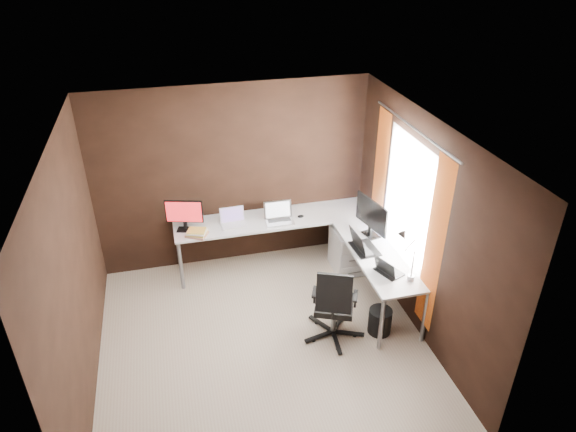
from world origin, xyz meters
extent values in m
cube|color=tan|center=(0.00, 0.00, 0.00)|extent=(3.60, 3.60, 0.00)
cube|color=white|center=(0.00, 0.00, 2.50)|extent=(3.60, 3.60, 0.00)
cube|color=black|center=(0.00, 1.80, 1.25)|extent=(3.60, 0.00, 2.50)
cube|color=black|center=(0.00, -1.80, 1.25)|extent=(3.60, 0.00, 2.50)
cube|color=black|center=(-1.80, 0.00, 1.25)|extent=(0.00, 3.60, 2.50)
cube|color=black|center=(1.80, 0.00, 1.25)|extent=(0.00, 3.60, 2.50)
cube|color=white|center=(1.79, 0.35, 1.45)|extent=(0.00, 1.00, 1.30)
cube|color=orange|center=(1.75, -0.38, 1.25)|extent=(0.01, 0.35, 2.00)
cube|color=orange|center=(1.75, 1.07, 1.25)|extent=(0.01, 0.35, 2.00)
cylinder|color=slate|center=(1.75, 0.35, 2.28)|extent=(0.02, 1.90, 0.02)
cube|color=silver|center=(0.48, 1.50, 0.71)|extent=(2.65, 0.60, 0.03)
cube|color=silver|center=(1.50, 0.38, 0.71)|extent=(0.60, 1.65, 0.03)
cylinder|color=slate|center=(-0.81, 1.24, 0.35)|extent=(0.05, 0.05, 0.70)
cylinder|color=slate|center=(-0.81, 1.76, 0.35)|extent=(0.05, 0.05, 0.70)
cylinder|color=slate|center=(1.24, -0.41, 0.35)|extent=(0.05, 0.05, 0.70)
cylinder|color=slate|center=(1.76, -0.41, 0.35)|extent=(0.05, 0.05, 0.70)
cylinder|color=slate|center=(1.76, 1.76, 0.35)|extent=(0.05, 0.05, 0.70)
cube|color=silver|center=(1.43, 1.15, 0.30)|extent=(0.42, 0.50, 0.60)
cube|color=black|center=(-0.69, 1.47, 0.74)|extent=(0.24, 0.19, 0.01)
cube|color=black|center=(-0.69, 1.49, 0.79)|extent=(0.05, 0.04, 0.10)
cube|color=black|center=(-0.69, 1.49, 0.99)|extent=(0.47, 0.16, 0.31)
cube|color=red|center=(-0.69, 1.48, 0.99)|extent=(0.43, 0.13, 0.28)
cube|color=black|center=(1.57, 0.78, 0.74)|extent=(0.20, 0.26, 0.01)
cube|color=black|center=(1.55, 0.77, 0.80)|extent=(0.04, 0.06, 0.11)
cube|color=black|center=(1.55, 0.77, 1.04)|extent=(0.17, 0.60, 0.38)
cube|color=#2644AE|center=(1.56, 0.78, 1.04)|extent=(0.14, 0.57, 0.35)
cube|color=silver|center=(-0.08, 1.45, 0.74)|extent=(0.32, 0.23, 0.02)
cube|color=silver|center=(-0.08, 1.54, 0.84)|extent=(0.32, 0.07, 0.20)
cube|color=#644D8D|center=(-0.08, 1.53, 0.84)|extent=(0.28, 0.06, 0.17)
cube|color=silver|center=(0.52, 1.39, 0.74)|extent=(0.38, 0.27, 0.02)
cube|color=silver|center=(0.53, 1.49, 0.86)|extent=(0.37, 0.08, 0.23)
cube|color=white|center=(0.53, 1.48, 0.86)|extent=(0.33, 0.06, 0.20)
cube|color=black|center=(1.37, 0.50, 0.74)|extent=(0.30, 0.41, 0.02)
cube|color=black|center=(1.27, 0.49, 0.87)|extent=(0.10, 0.40, 0.25)
cube|color=#162633|center=(1.27, 0.49, 0.87)|extent=(0.08, 0.35, 0.21)
cube|color=black|center=(1.46, -0.01, 0.74)|extent=(0.31, 0.36, 0.02)
cube|color=black|center=(1.39, -0.04, 0.84)|extent=(0.17, 0.30, 0.19)
cube|color=#AE4C5A|center=(1.39, -0.04, 0.84)|extent=(0.14, 0.26, 0.16)
cube|color=#B0785F|center=(-0.57, 1.31, 0.74)|extent=(0.31, 0.29, 0.02)
cube|color=gold|center=(-0.57, 1.31, 0.77)|extent=(0.28, 0.26, 0.02)
cube|color=silver|center=(-0.57, 1.31, 0.79)|extent=(0.29, 0.26, 0.02)
cube|color=gold|center=(-0.57, 1.31, 0.80)|extent=(0.26, 0.23, 0.01)
ellipsoid|color=black|center=(-0.54, 1.30, 0.75)|extent=(0.11, 0.08, 0.04)
ellipsoid|color=black|center=(0.83, 1.43, 0.75)|extent=(0.10, 0.08, 0.03)
cylinder|color=slate|center=(1.64, -0.20, 0.76)|extent=(0.08, 0.08, 0.06)
cylinder|color=slate|center=(1.64, -0.20, 0.95)|extent=(0.02, 0.02, 0.32)
cylinder|color=slate|center=(1.59, -0.17, 1.17)|extent=(0.02, 0.17, 0.24)
cone|color=slate|center=(1.54, -0.10, 1.25)|extent=(0.10, 0.13, 0.13)
cylinder|color=slate|center=(0.81, -0.06, 0.23)|extent=(0.05, 0.05, 0.35)
cube|color=black|center=(0.81, -0.06, 0.43)|extent=(0.55, 0.55, 0.07)
cube|color=black|center=(0.73, -0.25, 0.75)|extent=(0.39, 0.25, 0.46)
cylinder|color=black|center=(1.35, -0.15, 0.15)|extent=(0.30, 0.30, 0.31)
camera|label=1|loc=(-0.79, -4.31, 4.14)|focal=32.00mm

